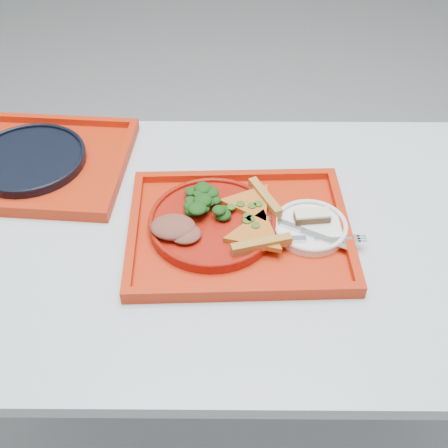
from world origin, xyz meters
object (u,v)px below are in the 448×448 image
at_px(tray_main, 239,232).
at_px(tray_far, 31,165).
at_px(dinner_plate, 212,224).
at_px(navy_plate, 29,160).
at_px(dessert_bar, 312,216).

bearing_deg(tray_main, tray_far, 153.41).
distance_m(tray_main, dinner_plate, 0.06).
xyz_separation_m(tray_main, tray_far, (-0.49, 0.22, 0.00)).
height_order(navy_plate, dessert_bar, dessert_bar).
height_order(tray_main, navy_plate, navy_plate).
relative_size(tray_far, navy_plate, 1.73).
bearing_deg(tray_main, dinner_plate, 167.59).
bearing_deg(navy_plate, dinner_plate, -26.12).
distance_m(tray_far, dessert_bar, 0.67).
relative_size(dinner_plate, dessert_bar, 3.48).
height_order(tray_far, navy_plate, navy_plate).
relative_size(tray_main, dinner_plate, 1.73).
xyz_separation_m(tray_main, navy_plate, (-0.49, 0.22, 0.01)).
bearing_deg(dinner_plate, dessert_bar, 2.24).
height_order(tray_main, tray_far, same).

